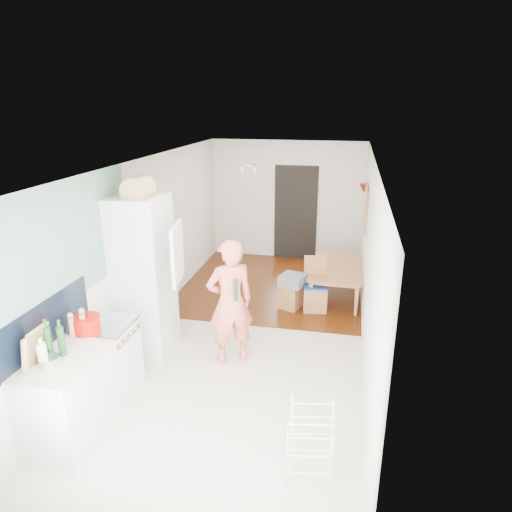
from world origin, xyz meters
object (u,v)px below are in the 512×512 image
(person, at_px, (230,291))
(stool, at_px, (290,296))
(dining_chair, at_px, (315,285))
(drying_rack, at_px, (310,448))
(dining_table, at_px, (338,284))

(person, distance_m, stool, 1.99)
(dining_chair, xyz_separation_m, drying_rack, (0.26, -3.60, -0.06))
(person, relative_size, dining_chair, 2.24)
(person, distance_m, dining_chair, 2.07)
(dining_chair, bearing_deg, stool, 174.32)
(person, relative_size, drying_rack, 2.61)
(drying_rack, bearing_deg, dining_table, 78.72)
(stool, bearing_deg, drying_rack, -79.63)
(person, height_order, drying_rack, person)
(drying_rack, bearing_deg, stool, 90.40)
(person, relative_size, stool, 4.76)
(person, xyz_separation_m, dining_table, (1.30, 2.37, -0.75))
(dining_table, bearing_deg, dining_chair, 151.98)
(dining_table, xyz_separation_m, stool, (-0.75, -0.63, -0.03))
(drying_rack, bearing_deg, dining_chair, 84.09)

